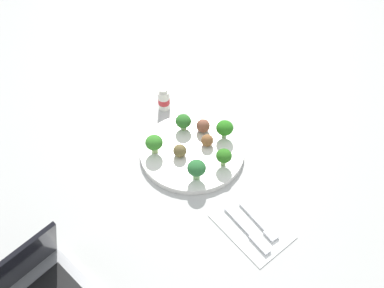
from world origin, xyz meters
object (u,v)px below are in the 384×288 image
(plate, at_px, (192,151))
(broccoli_floret_far_rim, at_px, (225,128))
(napkin, at_px, (252,226))
(meatball_front_right, at_px, (207,140))
(broccoli_floret_front_left, at_px, (154,143))
(knife, at_px, (248,231))
(broccoli_floret_center, at_px, (197,168))
(broccoli_floret_front_right, at_px, (224,156))
(broccoli_floret_back_right, at_px, (183,121))
(meatball_mid_left, at_px, (181,152))
(meatball_back_left, at_px, (203,126))
(fork, at_px, (260,223))
(yogurt_bottle, at_px, (164,100))

(plate, height_order, broccoli_floret_far_rim, broccoli_floret_far_rim)
(napkin, bearing_deg, broccoli_floret_far_rim, 155.12)
(meatball_front_right, bearing_deg, broccoli_floret_front_left, -114.18)
(plate, relative_size, knife, 1.93)
(broccoli_floret_center, xyz_separation_m, broccoli_floret_front_right, (0.00, 0.08, -0.00))
(broccoli_floret_back_right, height_order, meatball_mid_left, broccoli_floret_back_right)
(plate, bearing_deg, meatball_back_left, 121.51)
(broccoli_floret_front_left, bearing_deg, fork, 15.06)
(meatball_mid_left, bearing_deg, broccoli_floret_back_right, 142.31)
(broccoli_floret_far_rim, xyz_separation_m, yogurt_bottle, (-0.21, -0.06, -0.02))
(broccoli_floret_center, relative_size, broccoli_floret_back_right, 1.18)
(broccoli_floret_front_right, height_order, knife, broccoli_floret_front_right)
(meatball_front_right, height_order, yogurt_bottle, yogurt_bottle)
(broccoli_floret_front_left, distance_m, meatball_front_right, 0.14)
(broccoli_floret_center, xyz_separation_m, meatball_back_left, (-0.13, 0.11, -0.02))
(fork, bearing_deg, meatball_mid_left, -171.88)
(plate, bearing_deg, yogurt_bottle, 169.31)
(broccoli_floret_front_right, bearing_deg, meatball_back_left, 166.70)
(plate, relative_size, broccoli_floret_front_right, 5.61)
(fork, distance_m, yogurt_bottle, 0.48)
(meatball_mid_left, bearing_deg, broccoli_floret_front_right, 40.56)
(broccoli_floret_front_left, distance_m, meatball_back_left, 0.15)
(meatball_mid_left, bearing_deg, broccoli_floret_center, -5.53)
(broccoli_floret_far_rim, height_order, fork, broccoli_floret_far_rim)
(napkin, relative_size, fork, 1.41)
(broccoli_floret_front_right, height_order, meatball_mid_left, broccoli_floret_front_right)
(broccoli_floret_back_right, height_order, fork, broccoli_floret_back_right)
(broccoli_floret_center, distance_m, yogurt_bottle, 0.30)
(broccoli_floret_front_left, height_order, meatball_front_right, broccoli_floret_front_left)
(broccoli_floret_front_left, xyz_separation_m, broccoli_floret_back_right, (-0.03, 0.11, -0.01))
(plate, distance_m, meatball_mid_left, 0.05)
(broccoli_floret_center, distance_m, napkin, 0.19)
(yogurt_bottle, bearing_deg, napkin, -6.89)
(broccoli_floret_far_rim, relative_size, broccoli_floret_front_right, 1.08)
(napkin, height_order, yogurt_bottle, yogurt_bottle)
(broccoli_floret_front_right, distance_m, meatball_mid_left, 0.11)
(broccoli_floret_far_rim, bearing_deg, knife, -27.36)
(meatball_back_left, bearing_deg, napkin, -15.39)
(broccoli_floret_front_left, xyz_separation_m, knife, (0.32, 0.05, -0.04))
(broccoli_floret_center, relative_size, meatball_back_left, 1.45)
(broccoli_floret_center, height_order, meatball_front_right, broccoli_floret_center)
(plate, relative_size, broccoli_floret_back_right, 5.97)
(plate, distance_m, knife, 0.28)
(yogurt_bottle, bearing_deg, broccoli_floret_far_rim, 15.79)
(plate, bearing_deg, meatball_front_right, 76.99)
(knife, bearing_deg, plate, 172.46)
(plate, height_order, broccoli_floret_center, broccoli_floret_center)
(broccoli_floret_far_rim, xyz_separation_m, fork, (0.26, -0.10, -0.04))
(meatball_front_right, height_order, napkin, meatball_front_right)
(broccoli_floret_center, height_order, meatball_mid_left, broccoli_floret_center)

